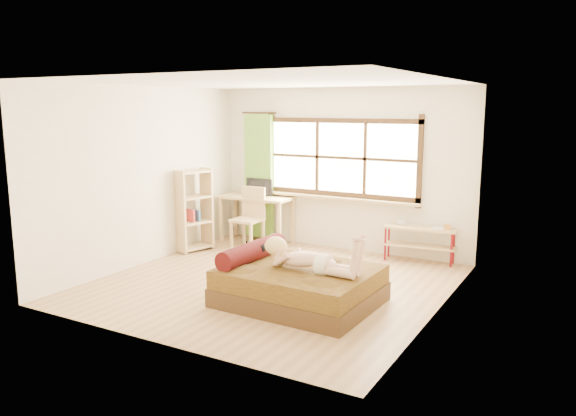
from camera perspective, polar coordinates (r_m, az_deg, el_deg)
The scene contains 18 objects.
floor at distance 7.76m, azimuth -1.66°, elevation -7.68°, with size 4.50×4.50×0.00m, color #9E754C.
ceiling at distance 7.38m, azimuth -1.77°, elevation 12.67°, with size 4.50×4.50×0.00m, color white.
wall_back at distance 9.43m, azimuth 5.41°, elevation 3.91°, with size 4.50×4.50×0.00m, color silver.
wall_front at distance 5.68m, azimuth -13.57°, elevation -0.60°, with size 4.50×4.50×0.00m, color silver.
wall_left at distance 8.82m, azimuth -14.33°, elevation 3.19°, with size 4.50×4.50×0.00m, color silver.
wall_right at distance 6.58m, azimuth 15.28°, elevation 0.80°, with size 4.50×4.50×0.00m, color silver.
window at distance 9.39m, azimuth 5.35°, elevation 4.85°, with size 2.80×0.16×1.46m.
curtain at distance 10.08m, azimuth -2.96°, elevation 3.21°, with size 0.55×0.10×2.20m, color #639A2A.
bed at distance 6.97m, azimuth 0.88°, elevation -7.67°, with size 1.85×1.50×0.69m.
woman at distance 6.70m, azimuth 2.14°, elevation -4.15°, with size 1.26×0.36×0.54m, color tan, non-canonical shape.
kitten at distance 7.29m, azimuth -3.41°, elevation -4.29°, with size 0.27×0.11×0.22m, color black, non-canonical shape.
desk at distance 9.97m, azimuth -3.24°, elevation 0.59°, with size 1.32×0.62×0.82m.
monitor at distance 9.97m, azimuth -3.10°, elevation 2.11°, with size 0.53×0.07×0.31m, color black.
chair at distance 9.65m, azimuth -3.88°, elevation -0.59°, with size 0.47×0.47×1.03m.
pipe_shelf at distance 8.94m, azimuth 13.27°, elevation -2.84°, with size 1.12×0.38×0.63m.
cup at distance 8.98m, azimuth 11.42°, elevation -1.45°, with size 0.11×0.11×0.09m, color gray.
book at distance 8.85m, azimuth 14.48°, elevation -1.98°, with size 0.18×0.25×0.02m, color gray.
bookshelf at distance 9.48m, azimuth -9.60°, elevation -0.17°, with size 0.48×0.66×1.36m.
Camera 1 is at (3.83, -6.31, 2.40)m, focal length 35.00 mm.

